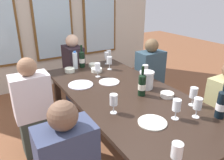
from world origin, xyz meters
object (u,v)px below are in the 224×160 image
wine_bottle_0 (221,104)px  wine_glass_5 (109,54)px  tasting_bowl_3 (93,65)px  wine_glass_2 (177,151)px  wine_glass_4 (114,101)px  dining_table (125,99)px  white_plate_1 (152,122)px  water_bottle (75,60)px  wine_glass_1 (145,70)px  wine_glass_8 (107,56)px  wine_bottle_2 (142,85)px  wine_glass_3 (198,105)px  seated_person_2 (34,110)px  wine_glass_0 (109,61)px  white_plate_0 (109,82)px  wine_glass_6 (194,93)px  tasting_bowl_0 (97,70)px  metal_pitcher (147,80)px  seated_person_1 (223,115)px  wine_glass_9 (177,106)px  wine_bottle_1 (82,59)px  tasting_bowl_2 (167,95)px  tasting_bowl_1 (70,70)px  wine_glass_7 (98,68)px  white_plate_2 (81,85)px  seated_person_3 (149,79)px

wine_bottle_0 → wine_glass_5: wine_bottle_0 is taller
tasting_bowl_3 → wine_glass_2: size_ratio=0.71×
wine_glass_4 → dining_table: bearing=41.5°
white_plate_1 → water_bottle: water_bottle is taller
wine_glass_1 → dining_table: bearing=-153.8°
white_plate_1 → wine_glass_8: bearing=73.7°
wine_bottle_2 → wine_glass_5: size_ratio=1.75×
water_bottle → wine_glass_3: 1.70m
seated_person_2 → wine_bottle_2: bearing=-34.3°
water_bottle → seated_person_2: seated_person_2 is taller
dining_table → wine_glass_5: (0.39, 1.01, 0.19)m
dining_table → wine_bottle_2: size_ratio=7.18×
wine_glass_0 → wine_glass_5: bearing=61.2°
white_plate_0 → wine_glass_2: bearing=-103.5°
wine_glass_1 → wine_glass_4: (-0.72, -0.48, -0.00)m
wine_bottle_0 → wine_glass_6: size_ratio=1.85×
tasting_bowl_0 → wine_glass_1: bearing=-54.0°
metal_pitcher → wine_glass_5: (0.13, 1.02, 0.03)m
seated_person_1 → wine_glass_9: bearing=-177.5°
wine_bottle_2 → wine_glass_3: size_ratio=1.75×
wine_bottle_1 → wine_glass_3: size_ratio=1.76×
tasting_bowl_2 → wine_glass_9: bearing=-124.7°
water_bottle → wine_glass_9: bearing=-82.0°
tasting_bowl_1 → wine_glass_3: size_ratio=0.72×
wine_bottle_2 → tasting_bowl_0: size_ratio=2.18×
wine_glass_0 → wine_glass_9: (-0.15, -1.32, -0.00)m
wine_bottle_0 → wine_glass_7: (-0.43, 1.33, -0.01)m
tasting_bowl_3 → wine_glass_0: size_ratio=0.71×
water_bottle → wine_glass_2: size_ratio=1.38×
white_plate_0 → wine_glass_7: wine_glass_7 is taller
tasting_bowl_3 → wine_glass_3: bearing=-84.8°
water_bottle → wine_glass_6: water_bottle is taller
wine_bottle_0 → wine_bottle_1: 1.83m
wine_bottle_2 → tasting_bowl_3: wine_bottle_2 is taller
wine_bottle_0 → wine_glass_0: bearing=96.7°
wine_glass_4 → wine_glass_1: bearing=33.4°
wine_glass_6 → tasting_bowl_3: bearing=101.0°
white_plate_2 → wine_glass_8: size_ratio=1.58×
seated_person_3 → wine_glass_0: bearing=168.3°
water_bottle → wine_glass_3: size_ratio=1.38×
dining_table → white_plate_2: size_ratio=7.95×
wine_glass_3 → wine_glass_8: 1.62m
wine_glass_9 → seated_person_3: size_ratio=0.16×
water_bottle → wine_glass_6: bearing=-70.7°
wine_bottle_2 → white_plate_0: bearing=104.3°
wine_glass_8 → wine_glass_1: bearing=-82.3°
wine_glass_5 → wine_glass_6: size_ratio=1.00×
wine_glass_3 → wine_glass_5: 1.69m
white_plate_1 → wine_bottle_1: (0.08, 1.55, 0.11)m
wine_glass_5 → wine_glass_7: bearing=-132.8°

